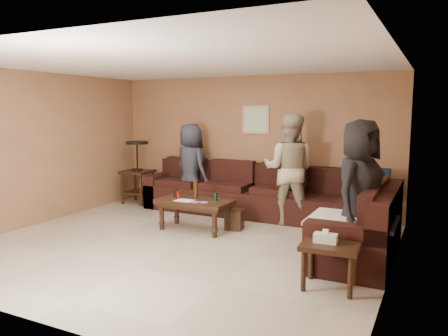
% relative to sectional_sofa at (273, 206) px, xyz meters
% --- Properties ---
extents(room, '(5.60, 5.50, 2.50)m').
position_rel_sectional_sofa_xyz_m(room, '(-0.81, -1.52, 1.34)').
color(room, '#B1A896').
rests_on(room, ground).
extents(sectional_sofa, '(4.65, 2.90, 0.97)m').
position_rel_sectional_sofa_xyz_m(sectional_sofa, '(0.00, 0.00, 0.00)').
color(sectional_sofa, black).
rests_on(sectional_sofa, ground).
extents(coffee_table, '(1.17, 0.60, 0.77)m').
position_rel_sectional_sofa_xyz_m(coffee_table, '(-1.02, -0.78, 0.09)').
color(coffee_table, black).
rests_on(coffee_table, ground).
extents(end_table_left, '(0.58, 0.58, 1.26)m').
position_rel_sectional_sofa_xyz_m(end_table_left, '(-3.08, 0.47, 0.33)').
color(end_table_left, black).
rests_on(end_table_left, ground).
extents(side_table_right, '(0.62, 0.52, 0.63)m').
position_rel_sectional_sofa_xyz_m(side_table_right, '(1.39, -2.11, 0.09)').
color(side_table_right, black).
rests_on(side_table_right, ground).
extents(waste_bin, '(0.30, 0.30, 0.32)m').
position_rel_sectional_sofa_xyz_m(waste_bin, '(-0.48, -0.46, -0.17)').
color(waste_bin, black).
rests_on(waste_bin, ground).
extents(wall_art, '(0.52, 0.04, 0.52)m').
position_rel_sectional_sofa_xyz_m(wall_art, '(-0.71, 0.96, 1.37)').
color(wall_art, tan).
rests_on(wall_art, ground).
extents(person_left, '(0.94, 0.79, 1.63)m').
position_rel_sectional_sofa_xyz_m(person_left, '(-1.83, 0.47, 0.49)').
color(person_left, '#292D39').
rests_on(person_left, ground).
extents(person_middle, '(0.96, 0.78, 1.83)m').
position_rel_sectional_sofa_xyz_m(person_middle, '(0.16, 0.29, 0.59)').
color(person_middle, tan).
rests_on(person_middle, ground).
extents(person_right, '(0.78, 0.99, 1.77)m').
position_rel_sectional_sofa_xyz_m(person_right, '(1.51, -1.12, 0.56)').
color(person_right, black).
rests_on(person_right, ground).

